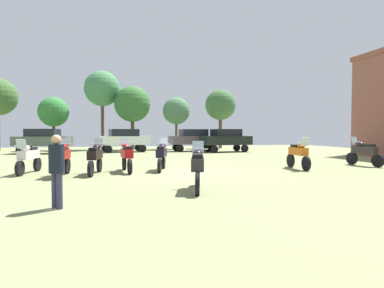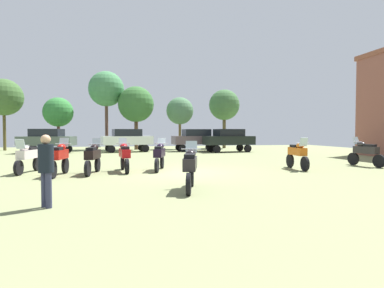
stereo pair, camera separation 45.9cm
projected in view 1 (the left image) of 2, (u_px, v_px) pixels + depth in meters
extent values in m
cube|color=#7E8457|center=(183.00, 172.00, 13.70)|extent=(44.00, 52.00, 0.02)
cylinder|color=black|center=(306.00, 163.00, 14.21)|extent=(0.17, 0.66, 0.66)
cylinder|color=black|center=(291.00, 160.00, 15.72)|extent=(0.17, 0.66, 0.66)
cube|color=#C96114|center=(298.00, 151.00, 14.95)|extent=(0.45, 1.32, 0.36)
ellipsoid|color=#C96114|center=(301.00, 145.00, 14.65)|extent=(0.35, 0.50, 0.24)
cube|color=black|center=(296.00, 146.00, 15.16)|extent=(0.34, 0.58, 0.12)
cube|color=silver|center=(305.00, 142.00, 14.32)|extent=(0.37, 0.18, 0.39)
cylinder|color=#B7B7BC|center=(304.00, 143.00, 14.42)|extent=(0.62, 0.08, 0.04)
cylinder|color=black|center=(352.00, 158.00, 16.99)|extent=(0.24, 0.66, 0.65)
cylinder|color=black|center=(378.00, 161.00, 15.62)|extent=(0.24, 0.66, 0.65)
cube|color=#2C2829|center=(365.00, 150.00, 16.28)|extent=(0.59, 1.31, 0.36)
ellipsoid|color=#2C2829|center=(360.00, 144.00, 16.53)|extent=(0.40, 0.53, 0.24)
cube|color=black|center=(369.00, 145.00, 16.07)|extent=(0.40, 0.61, 0.12)
cube|color=silver|center=(355.00, 140.00, 16.82)|extent=(0.38, 0.22, 0.39)
cylinder|color=#B7B7BC|center=(356.00, 142.00, 16.73)|extent=(0.62, 0.15, 0.04)
cylinder|color=black|center=(20.00, 168.00, 12.46)|extent=(0.22, 0.63, 0.62)
cylinder|color=black|center=(37.00, 164.00, 14.07)|extent=(0.22, 0.63, 0.62)
cube|color=silver|center=(29.00, 155.00, 13.25)|extent=(0.58, 1.42, 0.36)
ellipsoid|color=silver|center=(25.00, 148.00, 12.93)|extent=(0.39, 0.53, 0.24)
cube|color=black|center=(31.00, 148.00, 13.48)|extent=(0.39, 0.60, 0.12)
cube|color=silver|center=(21.00, 144.00, 12.58)|extent=(0.38, 0.21, 0.39)
cylinder|color=#B7B7BC|center=(23.00, 146.00, 12.68)|extent=(0.62, 0.14, 0.04)
cylinder|color=black|center=(124.00, 163.00, 14.59)|extent=(0.20, 0.65, 0.64)
cylinder|color=black|center=(130.00, 166.00, 13.07)|extent=(0.20, 0.65, 0.64)
cube|color=#B51114|center=(127.00, 153.00, 13.81)|extent=(0.53, 1.41, 0.36)
ellipsoid|color=#B51114|center=(126.00, 146.00, 14.09)|extent=(0.38, 0.52, 0.24)
cube|color=black|center=(128.00, 148.00, 13.57)|extent=(0.37, 0.59, 0.12)
cube|color=silver|center=(124.00, 142.00, 14.41)|extent=(0.38, 0.20, 0.39)
cylinder|color=#B7B7BC|center=(125.00, 144.00, 14.31)|extent=(0.62, 0.11, 0.04)
cylinder|color=black|center=(99.00, 165.00, 13.81)|extent=(0.21, 0.64, 0.63)
cylinder|color=black|center=(91.00, 169.00, 12.24)|extent=(0.21, 0.64, 0.63)
cube|color=black|center=(95.00, 155.00, 13.01)|extent=(0.55, 1.38, 0.36)
ellipsoid|color=black|center=(97.00, 147.00, 13.30)|extent=(0.39, 0.52, 0.24)
cube|color=black|center=(94.00, 149.00, 12.76)|extent=(0.38, 0.60, 0.12)
cube|color=silver|center=(98.00, 143.00, 13.62)|extent=(0.38, 0.20, 0.39)
cylinder|color=#B7B7BC|center=(98.00, 144.00, 13.53)|extent=(0.62, 0.12, 0.04)
cylinder|color=black|center=(164.00, 162.00, 15.12)|extent=(0.27, 0.63, 0.62)
cylinder|color=black|center=(160.00, 166.00, 13.50)|extent=(0.27, 0.63, 0.62)
cube|color=black|center=(162.00, 153.00, 14.29)|extent=(0.68, 1.42, 0.36)
ellipsoid|color=black|center=(162.00, 146.00, 14.59)|extent=(0.43, 0.54, 0.24)
cube|color=black|center=(161.00, 148.00, 14.04)|extent=(0.43, 0.62, 0.12)
cube|color=silver|center=(163.00, 142.00, 14.93)|extent=(0.39, 0.23, 0.39)
cylinder|color=#B7B7BC|center=(163.00, 143.00, 14.83)|extent=(0.61, 0.18, 0.04)
cylinder|color=black|center=(198.00, 176.00, 10.18)|extent=(0.27, 0.63, 0.62)
cylinder|color=black|center=(197.00, 184.00, 8.68)|extent=(0.27, 0.63, 0.62)
cube|color=black|center=(198.00, 163.00, 9.41)|extent=(0.67, 1.32, 0.36)
ellipsoid|color=black|center=(198.00, 153.00, 9.69)|extent=(0.43, 0.54, 0.24)
cube|color=black|center=(198.00, 156.00, 9.18)|extent=(0.43, 0.62, 0.12)
cube|color=silver|center=(198.00, 147.00, 10.00)|extent=(0.39, 0.24, 0.39)
cylinder|color=#B7B7BC|center=(198.00, 149.00, 9.91)|extent=(0.61, 0.19, 0.04)
cylinder|color=black|center=(67.00, 166.00, 13.19)|extent=(0.19, 0.68, 0.67)
cylinder|color=black|center=(56.00, 170.00, 11.66)|extent=(0.19, 0.68, 0.67)
cube|color=#B5140D|center=(62.00, 155.00, 12.41)|extent=(0.50, 1.34, 0.36)
ellipsoid|color=#B5140D|center=(64.00, 147.00, 12.69)|extent=(0.37, 0.51, 0.24)
cube|color=black|center=(60.00, 149.00, 12.17)|extent=(0.36, 0.59, 0.12)
cube|color=silver|center=(66.00, 142.00, 13.01)|extent=(0.37, 0.19, 0.39)
cylinder|color=#B7B7BC|center=(65.00, 144.00, 12.91)|extent=(0.62, 0.10, 0.04)
cylinder|color=black|center=(108.00, 149.00, 26.43)|extent=(0.67, 0.34, 0.64)
cylinder|color=black|center=(106.00, 148.00, 27.74)|extent=(0.67, 0.34, 0.64)
cylinder|color=black|center=(143.00, 148.00, 27.62)|extent=(0.67, 0.34, 0.64)
cylinder|color=black|center=(138.00, 148.00, 28.94)|extent=(0.67, 0.34, 0.64)
cube|color=silver|center=(124.00, 140.00, 27.66)|extent=(4.57, 2.61, 0.75)
cube|color=black|center=(124.00, 133.00, 27.63)|extent=(2.63, 2.02, 0.61)
cylinder|color=black|center=(20.00, 150.00, 24.96)|extent=(0.67, 0.33, 0.64)
cylinder|color=black|center=(29.00, 149.00, 26.39)|extent=(0.67, 0.33, 0.64)
cylinder|color=black|center=(58.00, 150.00, 25.11)|extent=(0.67, 0.33, 0.64)
cylinder|color=black|center=(65.00, 149.00, 26.55)|extent=(0.67, 0.33, 0.64)
cube|color=#455449|center=(43.00, 141.00, 25.72)|extent=(4.54, 2.51, 0.75)
cube|color=black|center=(43.00, 133.00, 25.70)|extent=(2.60, 1.96, 0.61)
cylinder|color=black|center=(214.00, 149.00, 26.62)|extent=(0.66, 0.31, 0.64)
cylinder|color=black|center=(207.00, 148.00, 27.97)|extent=(0.66, 0.31, 0.64)
cylinder|color=black|center=(245.00, 148.00, 27.67)|extent=(0.66, 0.31, 0.64)
cylinder|color=black|center=(237.00, 148.00, 29.01)|extent=(0.66, 0.31, 0.64)
cube|color=black|center=(226.00, 140.00, 27.79)|extent=(4.51, 2.39, 0.75)
cube|color=black|center=(226.00, 133.00, 27.77)|extent=(2.56, 1.90, 0.61)
cylinder|color=black|center=(180.00, 148.00, 27.89)|extent=(0.66, 0.27, 0.64)
cylinder|color=black|center=(176.00, 147.00, 29.26)|extent=(0.66, 0.27, 0.64)
cylinder|color=black|center=(211.00, 148.00, 28.76)|extent=(0.66, 0.27, 0.64)
cylinder|color=black|center=(206.00, 147.00, 30.14)|extent=(0.66, 0.27, 0.64)
cube|color=#52444A|center=(193.00, 140.00, 28.99)|extent=(4.43, 2.14, 0.75)
cube|color=black|center=(193.00, 133.00, 28.96)|extent=(2.49, 1.77, 0.61)
cylinder|color=#31344F|center=(59.00, 191.00, 7.14)|extent=(0.14, 0.14, 0.81)
cylinder|color=#31344F|center=(55.00, 190.00, 7.23)|extent=(0.14, 0.14, 0.81)
cylinder|color=black|center=(57.00, 159.00, 7.16)|extent=(0.48, 0.48, 0.64)
sphere|color=tan|center=(56.00, 140.00, 7.14)|extent=(0.22, 0.22, 0.22)
cylinder|color=brown|center=(103.00, 123.00, 31.83)|extent=(0.32, 0.32, 5.29)
sphere|color=#43824E|center=(102.00, 89.00, 31.70)|extent=(3.52, 3.52, 3.52)
cylinder|color=brown|center=(54.00, 134.00, 30.23)|extent=(0.28, 0.28, 3.03)
sphere|color=#327B36|center=(54.00, 112.00, 30.15)|extent=(2.81, 2.81, 2.81)
cylinder|color=brown|center=(176.00, 133.00, 32.63)|extent=(0.26, 0.26, 3.29)
sphere|color=#4A774E|center=(176.00, 111.00, 32.55)|extent=(2.78, 2.78, 2.78)
cylinder|color=brown|center=(220.00, 130.00, 34.50)|extent=(0.36, 0.36, 3.94)
sphere|color=#3E6B3A|center=(220.00, 105.00, 34.40)|extent=(3.30, 3.30, 3.30)
cylinder|color=brown|center=(133.00, 131.00, 31.45)|extent=(0.36, 0.36, 3.71)
sphere|color=#356930|center=(132.00, 104.00, 31.35)|extent=(3.52, 3.52, 3.52)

